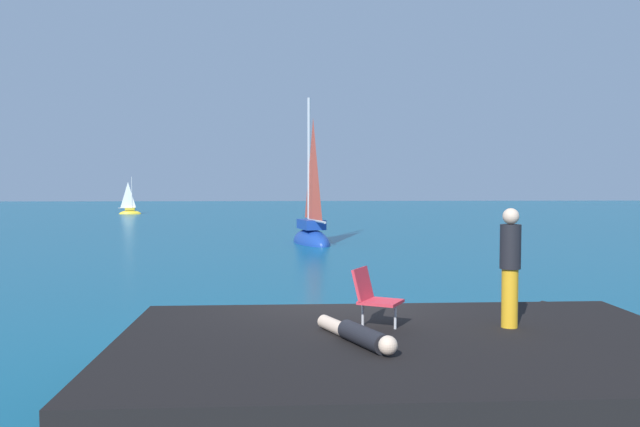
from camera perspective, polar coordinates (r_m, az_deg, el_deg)
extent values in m
plane|color=#0F5675|center=(11.19, 1.53, -11.42)|extent=(160.00, 160.00, 0.00)
cube|color=black|center=(8.50, 7.77, -13.36)|extent=(7.43, 4.81, 0.77)
cube|color=black|center=(12.20, 20.64, -10.40)|extent=(1.93, 2.00, 1.07)
cube|color=black|center=(11.72, 17.32, -10.89)|extent=(1.14, 1.01, 0.63)
ellipsoid|color=#193D99|center=(28.83, -0.78, -2.64)|extent=(2.19, 3.93, 1.28)
cube|color=#193D99|center=(28.76, -0.78, -0.96)|extent=(1.28, 1.80, 0.42)
cylinder|color=#B7B7BC|center=(29.04, -0.98, 4.41)|extent=(0.14, 0.14, 5.82)
cylinder|color=#B2B2B7|center=(27.97, -0.30, -0.66)|extent=(0.70, 2.28, 0.11)
pyramid|color=#DB4C38|center=(28.41, -0.61, 3.98)|extent=(0.54, 1.82, 4.42)
ellipsoid|color=yellow|center=(56.94, -16.31, -0.04)|extent=(1.86, 0.78, 0.62)
cube|color=yellow|center=(56.92, -16.32, 0.37)|extent=(0.83, 0.50, 0.20)
cylinder|color=#B7B7BC|center=(56.86, -16.17, 1.70)|extent=(0.07, 0.07, 2.83)
cylinder|color=#B2B2B7|center=(56.98, -16.71, 0.46)|extent=(1.13, 0.15, 0.05)
pyramid|color=white|center=(56.91, -16.48, 1.58)|extent=(0.91, 0.11, 2.15)
cylinder|color=black|center=(7.94, 3.86, -10.71)|extent=(0.57, 0.92, 0.24)
cylinder|color=beige|center=(8.59, 1.35, -9.87)|extent=(0.44, 0.71, 0.18)
sphere|color=beige|center=(7.48, 5.98, -11.42)|extent=(0.22, 0.22, 0.22)
cylinder|color=gold|center=(9.24, 16.30, -7.13)|extent=(0.22, 0.22, 0.80)
cylinder|color=black|center=(9.14, 16.36, -2.80)|extent=(0.28, 0.28, 0.60)
sphere|color=beige|center=(9.11, 16.39, -0.24)|extent=(0.22, 0.22, 0.22)
cube|color=#E03342|center=(8.91, 5.34, -7.72)|extent=(0.69, 0.67, 0.04)
cube|color=#E03342|center=(8.96, 3.78, -6.19)|extent=(0.36, 0.49, 0.45)
cylinder|color=silver|center=(8.87, 6.61, -8.92)|extent=(0.04, 0.04, 0.35)
cylinder|color=silver|center=(9.03, 3.77, -8.70)|extent=(0.04, 0.04, 0.35)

